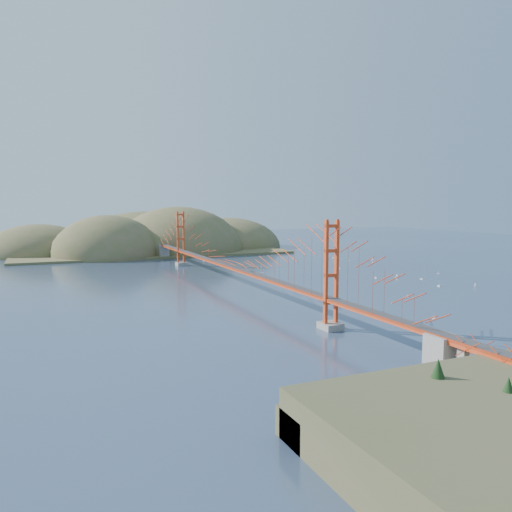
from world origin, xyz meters
name	(u,v)px	position (x,y,z in m)	size (l,w,h in m)	color
ground	(230,287)	(0.00, 0.00, 0.00)	(320.00, 320.00, 0.00)	navy
bridge	(230,243)	(0.00, 0.18, 7.01)	(2.20, 94.40, 12.00)	gray
approach_viaduct	(509,368)	(0.00, -51.91, 2.55)	(1.40, 12.00, 3.38)	#AB3113
promontory	(467,386)	(0.00, -48.50, 0.12)	(9.00, 6.00, 0.24)	#59544C
fort	(464,375)	(0.40, -47.80, 0.67)	(3.70, 2.30, 1.75)	brown
far_headlands	(153,250)	(2.21, 68.52, 0.00)	(84.00, 58.00, 25.00)	brown
sailboat_15	(329,255)	(40.15, 34.63, 0.15)	(0.63, 0.63, 0.66)	white
sailboat_3	(261,267)	(13.99, 18.97, 0.15)	(0.62, 0.62, 0.65)	white
sailboat_14	(376,277)	(27.13, -2.04, 0.15)	(0.45, 0.56, 0.66)	white
sailboat_9	(349,261)	(37.59, 21.64, 0.14)	(0.58, 0.58, 0.61)	white
sailboat_10	(434,317)	(13.68, -30.62, 0.14)	(0.45, 0.51, 0.58)	white
sailboat_2	(397,277)	(31.23, -2.77, 0.15)	(0.61, 0.51, 0.70)	white
sailboat_4	(340,268)	(28.51, 11.64, 0.14)	(0.53, 0.53, 0.59)	white
sailboat_11	(438,273)	(41.57, -2.21, 0.14)	(0.54, 0.54, 0.58)	white
sailboat_16	(262,272)	(11.05, 11.98, 0.16)	(0.69, 0.69, 0.74)	white
sailboat_17	(372,260)	(44.10, 21.62, 0.15)	(0.59, 0.48, 0.69)	white
sailboat_1	(422,278)	(33.74, -6.35, 0.15)	(0.57, 0.63, 0.71)	white
sailboat_13	(475,286)	(36.14, -15.91, 0.15)	(0.62, 0.62, 0.65)	white
sailboat_6	(407,297)	(19.50, -19.18, 0.14)	(0.52, 0.52, 0.57)	white
sailboat_8	(333,258)	(36.95, 27.52, 0.15)	(0.61, 0.52, 0.69)	white
sailboat_12	(204,261)	(6.80, 35.30, 0.16)	(0.68, 0.68, 0.74)	white
sailboat_0	(338,283)	(17.62, -4.41, 0.14)	(0.53, 0.56, 0.63)	white
sailboat_5	(439,285)	(30.98, -13.40, 0.15)	(0.50, 0.61, 0.71)	white
sailboat_7	(294,260)	(27.12, 28.89, 0.15)	(0.61, 0.61, 0.68)	white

